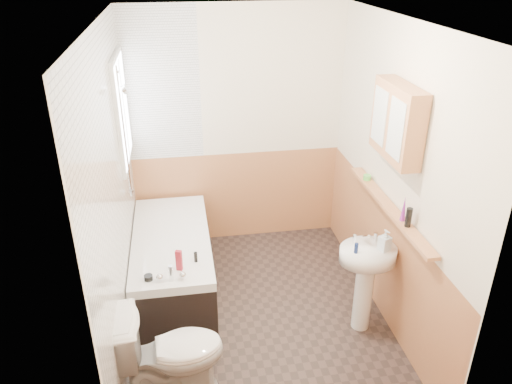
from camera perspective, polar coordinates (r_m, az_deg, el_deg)
floor at (r=4.58m, az=0.31°, el=-13.85°), size 2.80×2.80×0.00m
ceiling at (r=3.53m, az=0.42°, el=18.91°), size 2.80×2.80×0.00m
wall_back at (r=5.19m, az=-2.28°, el=7.09°), size 2.20×0.02×2.50m
wall_front at (r=2.72m, az=5.46°, el=-12.54°), size 2.20×0.02×2.50m
wall_left at (r=3.88m, az=-16.00°, el=-0.82°), size 0.02×2.80×2.50m
wall_right at (r=4.21m, az=15.43°, el=1.41°), size 0.02×2.80×2.50m
wainscot_right at (r=4.56m, az=14.05°, el=-7.19°), size 0.01×2.80×1.00m
wainscot_back at (r=5.46m, az=-2.11°, el=-0.44°), size 2.20×0.01×1.00m
tile_cladding_left at (r=3.88m, az=-15.68°, el=-0.80°), size 0.01×2.80×2.50m
tile_return_back at (r=4.99m, az=-10.81°, el=11.87°), size 0.75×0.01×1.50m
window at (r=4.62m, az=-14.98°, el=8.99°), size 0.03×0.79×0.99m
bathtub at (r=4.81m, az=-9.49°, el=-7.74°), size 0.70×1.57×0.70m
shower_riser at (r=4.38m, az=-14.84°, el=7.60°), size 0.10×0.08×1.17m
toilet at (r=3.74m, az=-9.77°, el=-17.71°), size 0.80×0.49×0.75m
sink at (r=4.22m, az=12.44°, el=-8.85°), size 0.46×0.37×0.90m
pine_shelf at (r=4.16m, az=14.92°, el=-1.62°), size 0.10×1.54×0.03m
medicine_cabinet at (r=3.87m, az=15.83°, el=7.72°), size 0.16×0.62×0.56m
foam_can at (r=3.85m, az=17.05°, el=-2.79°), size 0.06×0.06×0.15m
green_bottle at (r=3.91m, az=16.54°, el=-1.82°), size 0.04×0.04×0.20m
black_jar at (r=4.55m, az=12.58°, el=1.64°), size 0.08×0.08×0.04m
soap_bottle at (r=4.08m, az=14.45°, el=-5.93°), size 0.14×0.19×0.08m
clear_bottle at (r=3.99m, az=11.38°, el=-6.31°), size 0.04×0.04×0.09m
blue_gel at (r=4.15m, az=-8.79°, el=-7.74°), size 0.06×0.05×0.18m
cream_jar at (r=4.12m, az=-12.20°, el=-9.54°), size 0.08×0.08×0.04m
orange_bottle at (r=4.25m, az=-6.90°, el=-7.39°), size 0.04×0.04×0.09m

